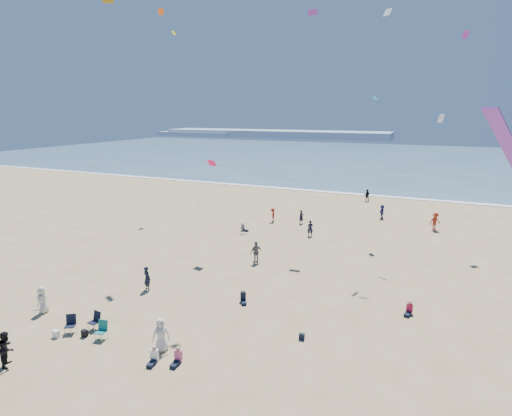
% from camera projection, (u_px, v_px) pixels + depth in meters
% --- Properties ---
extents(ground, '(220.00, 220.00, 0.00)m').
position_uv_depth(ground, '(152.00, 362.00, 19.31)').
color(ground, tan).
rests_on(ground, ground).
extents(ocean, '(220.00, 100.00, 0.06)m').
position_uv_depth(ocean, '(384.00, 159.00, 103.83)').
color(ocean, '#476B84').
rests_on(ocean, ground).
extents(surf_line, '(220.00, 1.20, 0.08)m').
position_uv_depth(surf_line, '(344.00, 193.00, 59.34)').
color(surf_line, white).
rests_on(surf_line, ground).
extents(headland_far, '(110.00, 20.00, 3.20)m').
position_uv_depth(headland_far, '(274.00, 134.00, 193.71)').
color(headland_far, '#7A8EA8').
rests_on(headland_far, ground).
extents(headland_near, '(40.00, 14.00, 2.00)m').
position_uv_depth(headland_near, '(198.00, 134.00, 205.08)').
color(headland_near, '#7A8EA8').
rests_on(headland_near, ground).
extents(standing_flyers, '(29.69, 46.61, 1.83)m').
position_uv_depth(standing_flyers, '(314.00, 256.00, 31.10)').
color(standing_flyers, black).
rests_on(standing_flyers, ground).
extents(seated_group, '(17.42, 22.30, 0.84)m').
position_uv_depth(seated_group, '(251.00, 293.00, 25.68)').
color(seated_group, white).
rests_on(seated_group, ground).
extents(chair_cluster, '(2.77, 1.55, 1.00)m').
position_uv_depth(chair_cluster, '(88.00, 326.00, 21.65)').
color(chair_cluster, black).
rests_on(chair_cluster, ground).
extents(white_tote, '(0.35, 0.20, 0.40)m').
position_uv_depth(white_tote, '(56.00, 334.00, 21.40)').
color(white_tote, white).
rests_on(white_tote, ground).
extents(black_backpack, '(0.30, 0.22, 0.38)m').
position_uv_depth(black_backpack, '(85.00, 333.00, 21.47)').
color(black_backpack, black).
rests_on(black_backpack, ground).
extents(navy_bag, '(0.28, 0.18, 0.34)m').
position_uv_depth(navy_bag, '(302.00, 336.00, 21.20)').
color(navy_bag, black).
rests_on(navy_bag, ground).
extents(kites_aloft, '(42.49, 41.80, 26.62)m').
position_uv_depth(kites_aloft, '(419.00, 66.00, 22.64)').
color(kites_aloft, purple).
rests_on(kites_aloft, ground).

